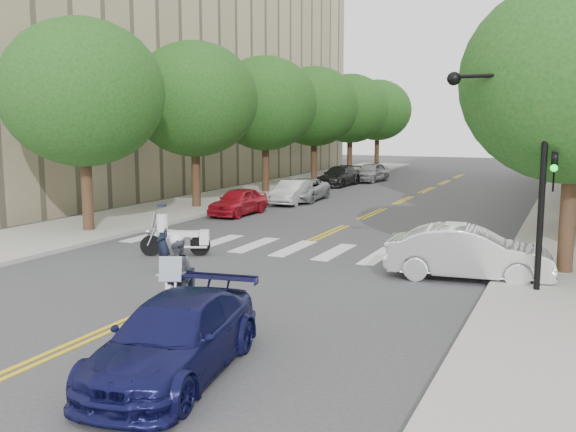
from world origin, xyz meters
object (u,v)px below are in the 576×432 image
Objects in this scene: motorcycle_police at (178,277)px; sedan_blue at (175,338)px; officer_standing at (163,243)px; motorcycle_parked at (182,240)px; convertible at (468,253)px.

motorcycle_police is 0.47× the size of sedan_blue.
motorcycle_parked is at bearing 140.73° from officer_standing.
motorcycle_parked is 0.46× the size of sedan_blue.
motorcycle_police is at bearing -17.05° from officer_standing.
sedan_blue is at bearing 152.07° from convertible.
sedan_blue is at bearing -19.99° from officer_standing.
convertible is (5.69, 6.07, -0.08)m from motorcycle_police.
officer_standing is 0.34× the size of sedan_blue.
officer_standing is (0.59, -1.89, 0.28)m from motorcycle_parked.
motorcycle_parked is 10.40m from sedan_blue.
motorcycle_police is 1.01× the size of motorcycle_parked.
motorcycle_parked reaches higher than sedan_blue.
motorcycle_police reaches higher than convertible.
motorcycle_parked is 2.00m from officer_standing.
sedan_blue is at bearing 100.34° from motorcycle_police.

